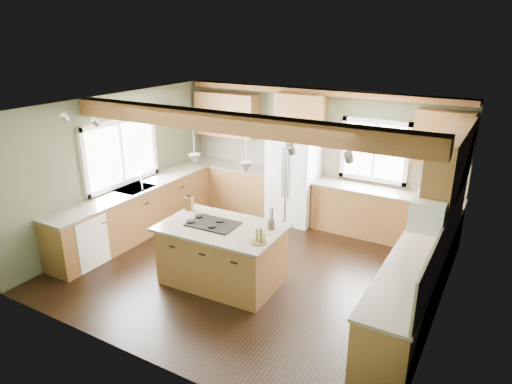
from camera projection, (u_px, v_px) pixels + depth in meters
The scene contains 37 objects.
floor at pixel (252, 268), 7.38m from camera, with size 5.60×5.60×0.00m, color black.
ceiling at pixel (252, 107), 6.50m from camera, with size 5.60×5.60×0.00m, color silver.
wall_back at pixel (316, 155), 8.98m from camera, with size 5.60×5.60×0.00m, color #4D553C.
wall_left at pixel (119, 166), 8.26m from camera, with size 5.00×5.00×0.00m, color #4D553C.
wall_right at pixel (447, 231), 5.62m from camera, with size 5.00×5.00×0.00m, color #4D553C.
ceiling_beam at pixel (230, 123), 6.08m from camera, with size 5.55×0.26×0.26m, color #543418.
soffit_trim at pixel (317, 92), 8.48m from camera, with size 5.55×0.20×0.10m, color #543418.
backsplash_back at pixel (316, 160), 9.00m from camera, with size 5.58×0.03×0.58m, color brown.
backsplash_right at pixel (446, 236), 5.70m from camera, with size 0.03×3.70×0.58m, color brown.
base_cab_back_left at pixel (232, 186), 9.87m from camera, with size 2.02×0.60×0.88m, color brown.
counter_back_left at pixel (232, 166), 9.71m from camera, with size 2.06×0.64×0.04m, color #494135.
base_cab_back_right at pixel (383, 215), 8.32m from camera, with size 2.62×0.60×0.88m, color brown.
counter_back_right at pixel (386, 192), 8.17m from camera, with size 2.66×0.64×0.04m, color #494135.
base_cab_left at pixel (137, 212), 8.45m from camera, with size 0.60×3.70×0.88m, color brown.
counter_left at pixel (135, 189), 8.29m from camera, with size 0.64×3.74×0.04m, color #494135.
base_cab_right at pixel (415, 284), 6.10m from camera, with size 0.60×3.70×0.88m, color brown.
counter_right at pixel (419, 253), 5.94m from camera, with size 0.64×3.74×0.04m, color #494135.
upper_cab_back_left at pixel (226, 115), 9.55m from camera, with size 1.40×0.35×0.90m, color brown.
upper_cab_over_fridge at pixel (300, 112), 8.69m from camera, with size 0.96×0.35×0.70m, color brown.
upper_cab_right at pixel (451, 161), 6.22m from camera, with size 0.35×2.20×0.90m, color brown.
upper_cab_back_corner at pixel (443, 138), 7.53m from camera, with size 0.90×0.35×0.90m, color brown.
window_left at pixel (121, 153), 8.21m from camera, with size 0.04×1.60×1.05m, color white.
window_back at pixel (375, 151), 8.34m from camera, with size 1.10×0.04×1.00m, color white.
sink at pixel (135, 189), 8.29m from camera, with size 0.50×0.65×0.03m, color #262628.
faucet at pixel (142, 183), 8.16m from camera, with size 0.02×0.02×0.28m, color #B2B2B7.
dishwasher at pixel (81, 240), 7.39m from camera, with size 0.60×0.60×0.84m, color white.
oven at pixel (389, 338), 5.05m from camera, with size 0.60×0.72×0.84m, color white.
microwave at pixel (431, 210), 5.60m from camera, with size 0.40×0.70×0.38m, color white.
pendant_left at pixel (195, 160), 6.55m from camera, with size 0.18×0.18×0.16m, color #B2B2B7.
pendant_right at pixel (246, 168), 6.18m from camera, with size 0.18×0.18×0.16m, color #B2B2B7.
refrigerator at pixel (294, 177), 8.95m from camera, with size 0.90×0.74×1.80m, color white.
island at pixel (222, 255), 6.85m from camera, with size 1.69×1.03×0.88m, color brown.
island_top at pixel (221, 228), 6.70m from camera, with size 1.80×1.15×0.04m, color #494135.
cooktop at pixel (213, 224), 6.75m from camera, with size 0.73×0.49×0.02m, color black.
knife_block at pixel (189, 203), 7.28m from camera, with size 0.12×0.09×0.21m, color brown.
utensil_crock at pixel (271, 224), 6.60m from camera, with size 0.11×0.11×0.14m, color #36302B.
bottle_tray at pixel (259, 235), 6.16m from camera, with size 0.23×0.23×0.21m, color brown, non-canonical shape.
Camera 1 is at (3.32, -5.62, 3.66)m, focal length 32.00 mm.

